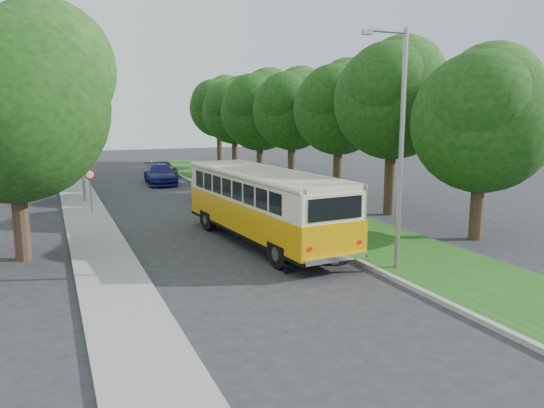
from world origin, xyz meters
name	(u,v)px	position (x,y,z in m)	size (l,w,h in m)	color
ground	(253,266)	(0.00, 0.00, 0.00)	(120.00, 120.00, 0.00)	#252528
curb	(287,227)	(3.60, 5.00, 0.07)	(0.20, 70.00, 0.15)	gray
grass_verge	(331,223)	(5.95, 5.00, 0.07)	(4.50, 70.00, 0.13)	#1A4E14
sidewalk	(98,245)	(-4.80, 5.00, 0.06)	(2.20, 70.00, 0.12)	gray
treeline	(200,103)	(3.15, 17.99, 5.93)	(24.27, 41.91, 9.46)	#332319
lamppost_near	(399,143)	(4.21, -2.50, 4.37)	(1.71, 0.16, 8.00)	gray
lamppost_far	(79,133)	(-4.70, 16.00, 4.12)	(1.71, 0.16, 7.50)	gray
warning_sign	(90,183)	(-4.50, 11.98, 1.71)	(0.56, 0.10, 2.50)	gray
vintage_bus	(264,207)	(1.54, 2.77, 1.54)	(2.67, 10.39, 3.09)	#EA9C07
car_silver	(236,203)	(2.45, 8.91, 0.67)	(1.58, 3.94, 1.34)	#A4A4A8
car_white	(215,191)	(2.47, 12.76, 0.76)	(1.60, 4.59, 1.51)	silver
car_blue	(160,174)	(1.22, 22.58, 0.74)	(2.07, 5.09, 1.48)	navy
car_grey	(162,169)	(2.35, 27.57, 0.62)	(2.06, 4.47, 1.24)	#55575D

